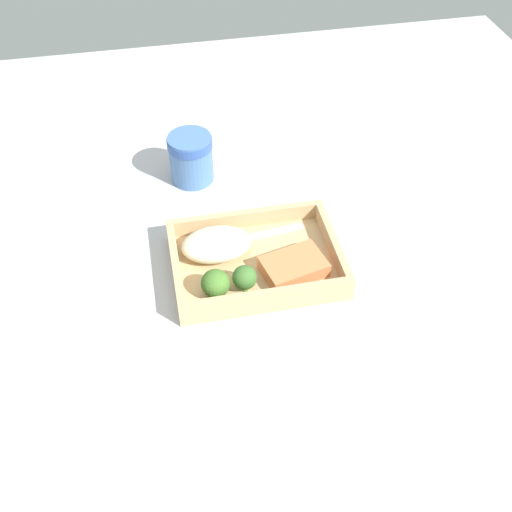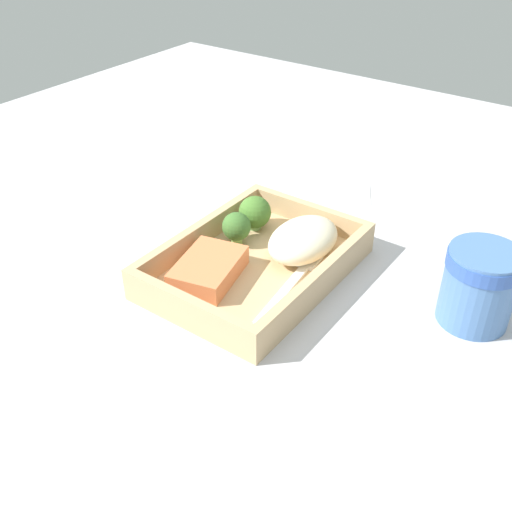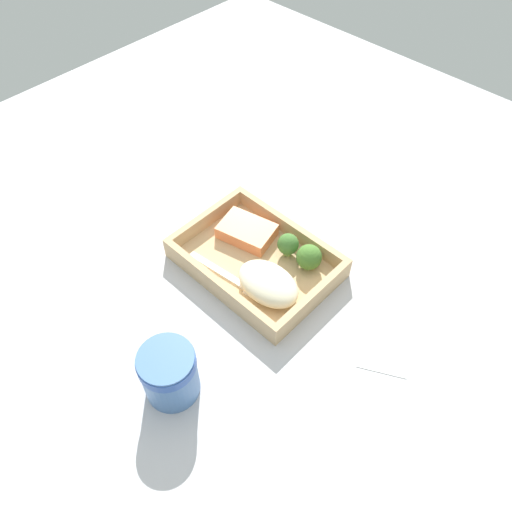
{
  "view_description": "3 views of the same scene",
  "coord_description": "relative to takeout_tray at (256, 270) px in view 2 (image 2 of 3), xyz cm",
  "views": [
    {
      "loc": [
        13.16,
        65.19,
        71.11
      ],
      "look_at": [
        0.0,
        0.0,
        2.7
      ],
      "focal_mm": 42.0,
      "sensor_mm": 36.0,
      "label": 1
    },
    {
      "loc": [
        -50.1,
        -35.93,
        44.45
      ],
      "look_at": [
        0.0,
        0.0,
        2.7
      ],
      "focal_mm": 42.0,
      "sensor_mm": 36.0,
      "label": 2
    },
    {
      "loc": [
        38.08,
        -39.95,
        69.32
      ],
      "look_at": [
        0.0,
        0.0,
        2.7
      ],
      "focal_mm": 35.0,
      "sensor_mm": 36.0,
      "label": 3
    }
  ],
  "objects": [
    {
      "name": "receipt_slip",
      "position": [
        24.79,
        3.96,
        -0.48
      ],
      "size": [
        13.11,
        15.48,
        0.24
      ],
      "primitive_type": "cube",
      "rotation": [
        0.0,
        0.0,
        0.49
      ],
      "color": "white",
      "rests_on": "ground_plane"
    },
    {
      "name": "ground_plane",
      "position": [
        0.0,
        0.0,
        -1.6
      ],
      "size": [
        160.0,
        160.0,
        2.0
      ],
      "primitive_type": "cube",
      "color": "#B8B7BC"
    },
    {
      "name": "tray_rim",
      "position": [
        0.0,
        0.0,
        2.14
      ],
      "size": [
        26.77,
        19.26,
        3.09
      ],
      "color": "tan",
      "rests_on": "takeout_tray"
    },
    {
      "name": "broccoli_floret_1",
      "position": [
        2.81,
        5.16,
        3.09
      ],
      "size": [
        3.81,
        3.81,
        4.5
      ],
      "color": "#7AA34F",
      "rests_on": "takeout_tray"
    },
    {
      "name": "fork",
      "position": [
        -0.44,
        -5.74,
        0.82
      ],
      "size": [
        15.88,
        3.52,
        0.44
      ],
      "color": "white",
      "rests_on": "takeout_tray"
    },
    {
      "name": "broccoli_floret_2",
      "position": [
        7.32,
        5.44,
        3.07
      ],
      "size": [
        4.45,
        4.45,
        4.78
      ],
      "color": "#73A45C",
      "rests_on": "takeout_tray"
    },
    {
      "name": "mashed_potatoes",
      "position": [
        5.85,
        -3.25,
        2.7
      ],
      "size": [
        11.38,
        7.72,
        4.2
      ],
      "primitive_type": "ellipsoid",
      "color": "beige",
      "rests_on": "takeout_tray"
    },
    {
      "name": "takeout_tray",
      "position": [
        0.0,
        0.0,
        0.0
      ],
      "size": [
        26.77,
        19.26,
        1.2
      ],
      "primitive_type": "cube",
      "color": "tan",
      "rests_on": "ground_plane"
    },
    {
      "name": "paper_cup",
      "position": [
        7.15,
        -25.19,
        4.57
      ],
      "size": [
        8.21,
        8.21,
        9.24
      ],
      "color": "#4971AB",
      "rests_on": "ground_plane"
    },
    {
      "name": "salmon_fillet",
      "position": [
        -5.39,
        3.24,
        1.86
      ],
      "size": [
        10.96,
        8.74,
        2.52
      ],
      "primitive_type": "cube",
      "rotation": [
        0.0,
        0.0,
        0.24
      ],
      "color": "#E47C4A",
      "rests_on": "takeout_tray"
    }
  ]
}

